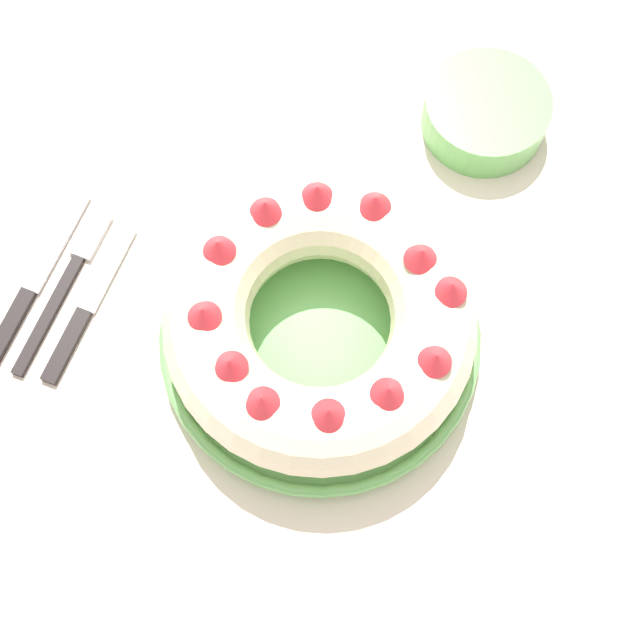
{
  "coord_description": "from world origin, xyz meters",
  "views": [
    {
      "loc": [
        0.09,
        -0.22,
        1.62
      ],
      "look_at": [
        -0.02,
        0.04,
        0.83
      ],
      "focal_mm": 50.0,
      "sensor_mm": 36.0,
      "label": 1
    }
  ],
  "objects_px": {
    "fork": "(68,279)",
    "cake_knife": "(84,313)",
    "serving_dish": "(320,338)",
    "side_bowl": "(486,113)",
    "serving_knife": "(28,294)",
    "bundt_cake": "(320,319)"
  },
  "relations": [
    {
      "from": "serving_knife",
      "to": "cake_knife",
      "type": "xyz_separation_m",
      "value": [
        0.06,
        0.0,
        -0.0
      ]
    },
    {
      "from": "serving_dish",
      "to": "serving_knife",
      "type": "height_order",
      "value": "serving_dish"
    },
    {
      "from": "serving_dish",
      "to": "side_bowl",
      "type": "distance_m",
      "value": 0.31
    },
    {
      "from": "cake_knife",
      "to": "side_bowl",
      "type": "distance_m",
      "value": 0.48
    },
    {
      "from": "fork",
      "to": "serving_knife",
      "type": "xyz_separation_m",
      "value": [
        -0.03,
        -0.03,
        0.0
      ]
    },
    {
      "from": "fork",
      "to": "cake_knife",
      "type": "distance_m",
      "value": 0.04
    },
    {
      "from": "serving_dish",
      "to": "side_bowl",
      "type": "bearing_deg",
      "value": 76.42
    },
    {
      "from": "serving_dish",
      "to": "cake_knife",
      "type": "relative_size",
      "value": 1.76
    },
    {
      "from": "serving_dish",
      "to": "bundt_cake",
      "type": "xyz_separation_m",
      "value": [
        0.0,
        0.0,
        0.05
      ]
    },
    {
      "from": "bundt_cake",
      "to": "cake_knife",
      "type": "relative_size",
      "value": 1.64
    },
    {
      "from": "bundt_cake",
      "to": "fork",
      "type": "height_order",
      "value": "bundt_cake"
    },
    {
      "from": "serving_dish",
      "to": "side_bowl",
      "type": "xyz_separation_m",
      "value": [
        0.07,
        0.3,
        0.01
      ]
    },
    {
      "from": "serving_knife",
      "to": "side_bowl",
      "type": "relative_size",
      "value": 1.61
    },
    {
      "from": "cake_knife",
      "to": "fork",
      "type": "bearing_deg",
      "value": 142.71
    },
    {
      "from": "serving_knife",
      "to": "side_bowl",
      "type": "bearing_deg",
      "value": 48.56
    },
    {
      "from": "side_bowl",
      "to": "bundt_cake",
      "type": "bearing_deg",
      "value": -103.57
    },
    {
      "from": "cake_knife",
      "to": "serving_knife",
      "type": "bearing_deg",
      "value": -174.72
    },
    {
      "from": "serving_knife",
      "to": "cake_knife",
      "type": "bearing_deg",
      "value": 6.17
    },
    {
      "from": "serving_knife",
      "to": "side_bowl",
      "type": "xyz_separation_m",
      "value": [
        0.37,
        0.37,
        0.02
      ]
    },
    {
      "from": "fork",
      "to": "cake_knife",
      "type": "bearing_deg",
      "value": -40.67
    },
    {
      "from": "serving_dish",
      "to": "cake_knife",
      "type": "distance_m",
      "value": 0.24
    },
    {
      "from": "side_bowl",
      "to": "cake_knife",
      "type": "bearing_deg",
      "value": -130.21
    }
  ]
}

